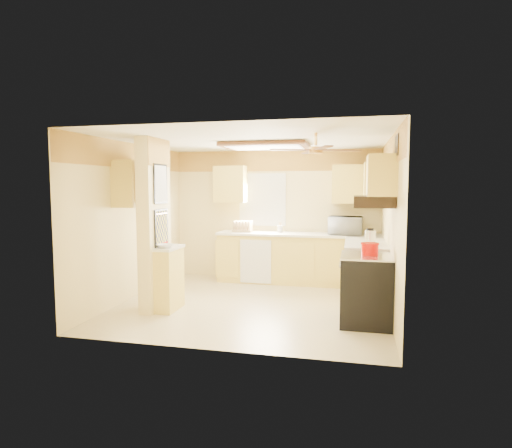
% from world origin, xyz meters
% --- Properties ---
extents(floor, '(4.00, 4.00, 0.00)m').
position_xyz_m(floor, '(0.00, 0.00, 0.00)').
color(floor, '#CBB78D').
rests_on(floor, ground).
extents(ceiling, '(4.00, 4.00, 0.00)m').
position_xyz_m(ceiling, '(0.00, 0.00, 2.50)').
color(ceiling, white).
rests_on(ceiling, wall_back).
extents(wall_back, '(4.00, 0.00, 4.00)m').
position_xyz_m(wall_back, '(0.00, 1.90, 1.25)').
color(wall_back, '#EFD992').
rests_on(wall_back, floor).
extents(wall_front, '(4.00, 0.00, 4.00)m').
position_xyz_m(wall_front, '(0.00, -1.90, 1.25)').
color(wall_front, '#EFD992').
rests_on(wall_front, floor).
extents(wall_left, '(0.00, 3.80, 3.80)m').
position_xyz_m(wall_left, '(-2.00, 0.00, 1.25)').
color(wall_left, '#EFD992').
rests_on(wall_left, floor).
extents(wall_right, '(0.00, 3.80, 3.80)m').
position_xyz_m(wall_right, '(2.00, 0.00, 1.25)').
color(wall_right, '#EFD992').
rests_on(wall_right, floor).
extents(wallpaper_border, '(4.00, 0.02, 0.40)m').
position_xyz_m(wallpaper_border, '(0.00, 1.88, 2.30)').
color(wallpaper_border, '#FFC14B').
rests_on(wallpaper_border, wall_back).
extents(partition_column, '(0.20, 0.70, 2.50)m').
position_xyz_m(partition_column, '(-1.35, -0.55, 1.25)').
color(partition_column, '#EFD992').
rests_on(partition_column, floor).
extents(partition_ledge, '(0.25, 0.55, 0.90)m').
position_xyz_m(partition_ledge, '(-1.13, -0.55, 0.45)').
color(partition_ledge, '#F7D765').
rests_on(partition_ledge, floor).
extents(ledge_top, '(0.28, 0.58, 0.04)m').
position_xyz_m(ledge_top, '(-1.13, -0.55, 0.92)').
color(ledge_top, white).
rests_on(ledge_top, partition_ledge).
extents(lower_cabinets_back, '(3.00, 0.60, 0.90)m').
position_xyz_m(lower_cabinets_back, '(0.50, 1.60, 0.45)').
color(lower_cabinets_back, '#F7D765').
rests_on(lower_cabinets_back, floor).
extents(lower_cabinets_right, '(0.60, 1.40, 0.90)m').
position_xyz_m(lower_cabinets_right, '(1.70, 0.60, 0.45)').
color(lower_cabinets_right, '#F7D765').
rests_on(lower_cabinets_right, floor).
extents(countertop_back, '(3.04, 0.64, 0.04)m').
position_xyz_m(countertop_back, '(0.50, 1.59, 0.92)').
color(countertop_back, white).
rests_on(countertop_back, lower_cabinets_back).
extents(countertop_right, '(0.64, 1.44, 0.04)m').
position_xyz_m(countertop_right, '(1.69, 0.60, 0.92)').
color(countertop_right, white).
rests_on(countertop_right, lower_cabinets_right).
extents(dishwasher_panel, '(0.58, 0.02, 0.80)m').
position_xyz_m(dishwasher_panel, '(-0.25, 1.29, 0.43)').
color(dishwasher_panel, white).
rests_on(dishwasher_panel, lower_cabinets_back).
extents(window, '(0.92, 0.02, 1.02)m').
position_xyz_m(window, '(-0.25, 1.89, 1.55)').
color(window, white).
rests_on(window, wall_back).
extents(upper_cab_back_left, '(0.60, 0.35, 0.70)m').
position_xyz_m(upper_cab_back_left, '(-0.85, 1.72, 1.85)').
color(upper_cab_back_left, '#F7D765').
rests_on(upper_cab_back_left, wall_back).
extents(upper_cab_back_right, '(0.90, 0.35, 0.70)m').
position_xyz_m(upper_cab_back_right, '(1.55, 1.72, 1.85)').
color(upper_cab_back_right, '#F7D765').
rests_on(upper_cab_back_right, wall_back).
extents(upper_cab_right, '(0.35, 1.00, 0.70)m').
position_xyz_m(upper_cab_right, '(1.82, 1.25, 1.85)').
color(upper_cab_right, '#F7D765').
rests_on(upper_cab_right, wall_right).
extents(upper_cab_left_wall, '(0.35, 0.75, 0.70)m').
position_xyz_m(upper_cab_left_wall, '(-1.82, -0.25, 1.85)').
color(upper_cab_left_wall, '#F7D765').
rests_on(upper_cab_left_wall, wall_left).
extents(upper_cab_over_stove, '(0.35, 0.76, 0.52)m').
position_xyz_m(upper_cab_over_stove, '(1.82, -0.55, 1.95)').
color(upper_cab_over_stove, '#F7D765').
rests_on(upper_cab_over_stove, wall_right).
extents(stove, '(0.68, 0.77, 0.92)m').
position_xyz_m(stove, '(1.67, -0.55, 0.46)').
color(stove, black).
rests_on(stove, floor).
extents(range_hood, '(0.50, 0.76, 0.14)m').
position_xyz_m(range_hood, '(1.74, -0.55, 1.62)').
color(range_hood, black).
rests_on(range_hood, upper_cab_over_stove).
extents(poster_menu, '(0.02, 0.42, 0.57)m').
position_xyz_m(poster_menu, '(-1.24, -0.55, 1.85)').
color(poster_menu, black).
rests_on(poster_menu, partition_column).
extents(poster_nashville, '(0.02, 0.42, 0.57)m').
position_xyz_m(poster_nashville, '(-1.24, -0.55, 1.20)').
color(poster_nashville, black).
rests_on(poster_nashville, partition_column).
extents(ceiling_light_panel, '(1.35, 0.95, 0.06)m').
position_xyz_m(ceiling_light_panel, '(0.10, 0.50, 2.46)').
color(ceiling_light_panel, brown).
rests_on(ceiling_light_panel, ceiling).
extents(ceiling_fan, '(1.15, 1.15, 0.26)m').
position_xyz_m(ceiling_fan, '(1.00, -0.70, 2.29)').
color(ceiling_fan, gold).
rests_on(ceiling_fan, ceiling).
extents(vent_grate, '(0.02, 0.40, 0.25)m').
position_xyz_m(vent_grate, '(1.98, -0.90, 2.30)').
color(vent_grate, black).
rests_on(vent_grate, wall_right).
extents(microwave, '(0.62, 0.45, 0.33)m').
position_xyz_m(microwave, '(1.36, 1.60, 1.10)').
color(microwave, white).
rests_on(microwave, countertop_back).
extents(bowl, '(0.27, 0.27, 0.05)m').
position_xyz_m(bowl, '(-1.12, -0.69, 0.97)').
color(bowl, white).
rests_on(bowl, ledge_top).
extents(dutch_oven, '(0.24, 0.24, 0.16)m').
position_xyz_m(dutch_oven, '(1.71, -0.52, 1.00)').
color(dutch_oven, '#CC0700').
rests_on(dutch_oven, stove).
extents(kettle, '(0.16, 0.16, 0.24)m').
position_xyz_m(kettle, '(1.74, 0.38, 1.05)').
color(kettle, silver).
rests_on(kettle, countertop_right).
extents(dish_rack, '(0.38, 0.29, 0.21)m').
position_xyz_m(dish_rack, '(-0.59, 1.63, 1.02)').
color(dish_rack, tan).
rests_on(dish_rack, countertop_back).
extents(utensil_crock, '(0.10, 0.10, 0.20)m').
position_xyz_m(utensil_crock, '(0.14, 1.68, 1.01)').
color(utensil_crock, white).
rests_on(utensil_crock, countertop_back).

